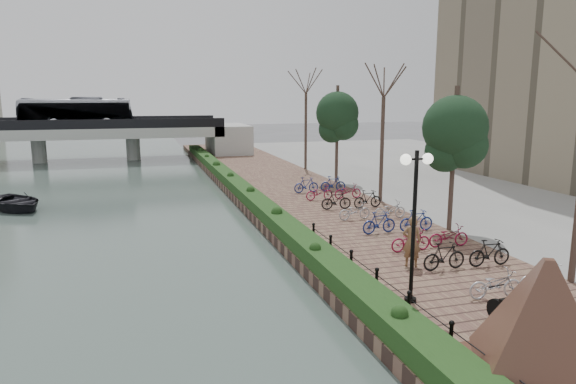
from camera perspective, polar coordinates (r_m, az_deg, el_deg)
name	(u,v)px	position (r m, az deg, el deg)	size (l,w,h in m)	color
ground	(378,359)	(13.84, 9.96, -17.76)	(220.00, 220.00, 0.00)	#59595B
promenade	(308,204)	(30.58, 2.20, -1.29)	(8.00, 75.00, 0.50)	brown
inland_pavement	(530,190)	(38.70, 25.28, 0.21)	(24.00, 75.00, 0.50)	gray
hedge	(243,190)	(31.99, -5.01, 0.21)	(1.10, 56.00, 0.60)	#1B3A15
chain_fence	(392,292)	(15.69, 11.45, -10.88)	(0.10, 14.10, 0.70)	black
granite_monument	(543,320)	(12.42, 26.52, -12.61)	(4.50, 4.50, 2.72)	#44281D
lamppost	(415,193)	(15.22, 13.95, -0.12)	(1.02, 0.32, 4.53)	black
motorcycle	(516,312)	(14.91, 24.03, -12.10)	(0.52, 1.66, 1.03)	black
pedestrian	(412,242)	(18.97, 13.58, -5.38)	(0.67, 0.44, 1.84)	brown
bicycle_parking	(385,216)	(24.66, 10.77, -2.65)	(2.40, 19.89, 1.00)	#B0B0B5
street_trees	(411,152)	(27.32, 13.53, 4.30)	(3.20, 37.12, 6.80)	#3C2D23
bridge	(46,129)	(56.61, -25.33, 6.37)	(36.00, 10.77, 6.50)	#AFB0AA
boat	(15,202)	(33.84, -28.08, -0.95)	(3.34, 4.67, 0.97)	black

